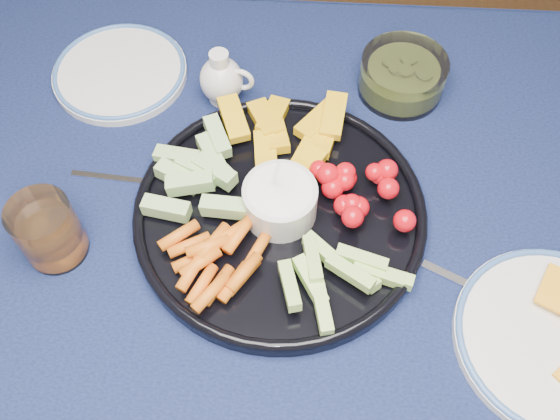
# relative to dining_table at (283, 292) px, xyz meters

# --- Properties ---
(dining_table) EXTENTS (1.67, 1.07, 0.75)m
(dining_table) POSITION_rel_dining_table_xyz_m (0.00, 0.00, 0.00)
(dining_table) COLOR #50341A
(dining_table) RESTS_ON ground
(crudite_platter) EXTENTS (0.40, 0.40, 0.13)m
(crudite_platter) POSITION_rel_dining_table_xyz_m (-0.01, 0.07, 0.11)
(crudite_platter) COLOR black
(crudite_platter) RESTS_ON dining_table
(creamer_pitcher) EXTENTS (0.09, 0.07, 0.09)m
(creamer_pitcher) POSITION_rel_dining_table_xyz_m (-0.11, 0.29, 0.13)
(creamer_pitcher) COLOR silver
(creamer_pitcher) RESTS_ON dining_table
(pickle_bowl) EXTENTS (0.14, 0.14, 0.06)m
(pickle_bowl) POSITION_rel_dining_table_xyz_m (0.17, 0.33, 0.12)
(pickle_bowl) COLOR silver
(pickle_bowl) RESTS_ON dining_table
(cheese_plate) EXTENTS (0.25, 0.25, 0.03)m
(cheese_plate) POSITION_rel_dining_table_xyz_m (0.34, -0.09, 0.10)
(cheese_plate) COLOR silver
(cheese_plate) RESTS_ON dining_table
(juice_tumbler) EXTENTS (0.08, 0.08, 0.10)m
(juice_tumbler) POSITION_rel_dining_table_xyz_m (-0.31, 0.01, 0.13)
(juice_tumbler) COLOR silver
(juice_tumbler) RESTS_ON dining_table
(fork_left) EXTENTS (0.15, 0.03, 0.00)m
(fork_left) POSITION_rel_dining_table_xyz_m (-0.23, 0.12, 0.09)
(fork_left) COLOR silver
(fork_left) RESTS_ON dining_table
(fork_right) EXTENTS (0.18, 0.10, 0.00)m
(fork_right) POSITION_rel_dining_table_xyz_m (0.29, -0.04, 0.09)
(fork_right) COLOR silver
(fork_right) RESTS_ON dining_table
(side_plate_extra) EXTENTS (0.22, 0.22, 0.02)m
(side_plate_extra) POSITION_rel_dining_table_xyz_m (-0.29, 0.33, 0.10)
(side_plate_extra) COLOR silver
(side_plate_extra) RESTS_ON dining_table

